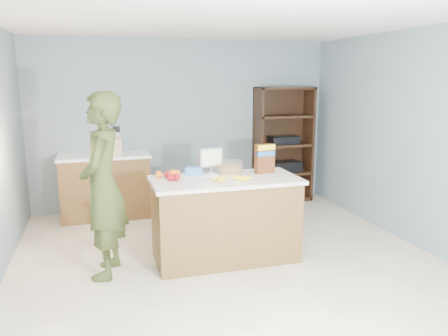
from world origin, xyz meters
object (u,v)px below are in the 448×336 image
object	(u,v)px
counter_peninsula	(225,222)
cereal_box	(265,156)
shelving_unit	(282,147)
tv	(211,158)
person	(103,186)

from	to	relation	value
counter_peninsula	cereal_box	world-z (taller)	cereal_box
cereal_box	shelving_unit	bearing A→B (deg)	61.20
counter_peninsula	tv	bearing A→B (deg)	102.64
cereal_box	tv	bearing A→B (deg)	160.39
person	cereal_box	distance (m)	1.76
counter_peninsula	person	bearing A→B (deg)	-178.48
shelving_unit	cereal_box	world-z (taller)	shelving_unit
counter_peninsula	tv	world-z (taller)	tv
counter_peninsula	person	size ratio (longest dim) A/B	0.86
person	cereal_box	world-z (taller)	person
counter_peninsula	person	xyz separation A→B (m)	(-1.25, -0.03, 0.49)
person	tv	bearing A→B (deg)	119.04
counter_peninsula	shelving_unit	xyz separation A→B (m)	(1.55, 2.05, 0.45)
counter_peninsula	cereal_box	xyz separation A→B (m)	(0.49, 0.12, 0.67)
counter_peninsula	person	distance (m)	1.35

